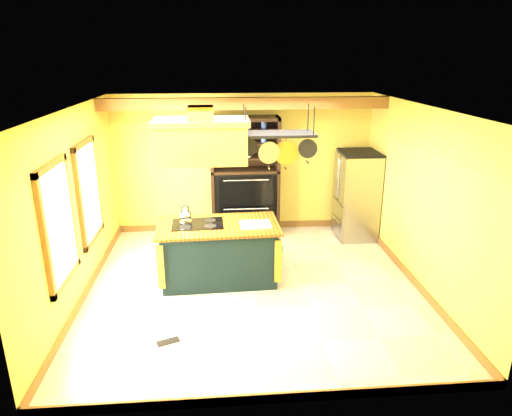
{
  "coord_description": "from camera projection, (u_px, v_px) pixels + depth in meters",
  "views": [
    {
      "loc": [
        -0.48,
        -6.24,
        3.38
      ],
      "look_at": [
        0.07,
        0.3,
        1.17
      ],
      "focal_mm": 32.0,
      "sensor_mm": 36.0,
      "label": 1
    }
  ],
  "objects": [
    {
      "name": "wall_back",
      "position": [
        243.0,
        164.0,
        8.94
      ],
      "size": [
        5.0,
        0.02,
        2.7
      ],
      "primitive_type": "cube",
      "color": "gold",
      "rests_on": "floor"
    },
    {
      "name": "ceiling",
      "position": [
        253.0,
        108.0,
        6.15
      ],
      "size": [
        5.0,
        5.0,
        0.0
      ],
      "primitive_type": "plane",
      "rotation": [
        3.14,
        0.0,
        0.0
      ],
      "color": "white",
      "rests_on": "wall_back"
    },
    {
      "name": "pot_rack",
      "position": [
        278.0,
        140.0,
        6.62
      ],
      "size": [
        1.12,
        0.53,
        0.89
      ],
      "color": "black",
      "rests_on": "ceiling"
    },
    {
      "name": "floor",
      "position": [
        253.0,
        286.0,
        7.01
      ],
      "size": [
        5.0,
        5.0,
        0.0
      ],
      "primitive_type": "plane",
      "color": "beige",
      "rests_on": "ground"
    },
    {
      "name": "wall_right",
      "position": [
        421.0,
        199.0,
        6.78
      ],
      "size": [
        0.02,
        5.0,
        2.7
      ],
      "primitive_type": "cube",
      "color": "gold",
      "rests_on": "floor"
    },
    {
      "name": "kitchen_island",
      "position": [
        219.0,
        252.0,
        7.1
      ],
      "size": [
        1.89,
        1.1,
        1.11
      ],
      "rotation": [
        0.0,
        0.0,
        0.04
      ],
      "color": "black",
      "rests_on": "floor"
    },
    {
      "name": "wall_front",
      "position": [
        274.0,
        286.0,
        4.22
      ],
      "size": [
        5.0,
        0.02,
        2.7
      ],
      "primitive_type": "cube",
      "color": "gold",
      "rests_on": "floor"
    },
    {
      "name": "hutch",
      "position": [
        245.0,
        190.0,
        8.86
      ],
      "size": [
        1.3,
        0.59,
        2.3
      ],
      "color": "black",
      "rests_on": "floor"
    },
    {
      "name": "window_near",
      "position": [
        59.0,
        224.0,
        5.62
      ],
      "size": [
        0.06,
        1.06,
        1.56
      ],
      "color": "olive",
      "rests_on": "wall_left"
    },
    {
      "name": "wall_left",
      "position": [
        75.0,
        207.0,
        6.38
      ],
      "size": [
        0.02,
        5.0,
        2.7
      ],
      "primitive_type": "cube",
      "color": "gold",
      "rests_on": "floor"
    },
    {
      "name": "range_hood",
      "position": [
        202.0,
        139.0,
        6.52
      ],
      "size": [
        1.36,
        0.77,
        0.8
      ],
      "color": "gold",
      "rests_on": "ceiling"
    },
    {
      "name": "ceiling_beam",
      "position": [
        245.0,
        103.0,
        7.79
      ],
      "size": [
        5.0,
        0.15,
        0.2
      ],
      "primitive_type": "cube",
      "color": "olive",
      "rests_on": "ceiling"
    },
    {
      "name": "refrigerator",
      "position": [
        356.0,
        197.0,
        8.72
      ],
      "size": [
        0.71,
        0.84,
        1.64
      ],
      "color": "gray",
      "rests_on": "floor"
    },
    {
      "name": "floor_register",
      "position": [
        168.0,
        341.0,
        5.65
      ],
      "size": [
        0.3,
        0.21,
        0.01
      ],
      "primitive_type": "cube",
      "rotation": [
        0.0,
        0.0,
        0.37
      ],
      "color": "black",
      "rests_on": "floor"
    },
    {
      "name": "window_far",
      "position": [
        89.0,
        192.0,
        6.94
      ],
      "size": [
        0.06,
        1.06,
        1.56
      ],
      "color": "olive",
      "rests_on": "wall_left"
    }
  ]
}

